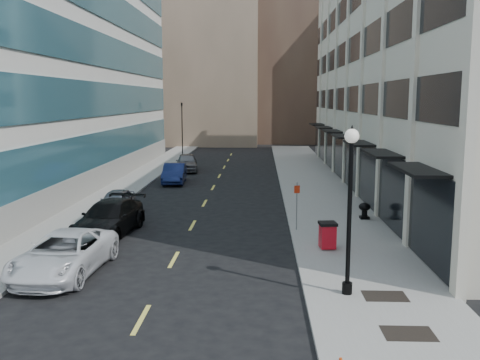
# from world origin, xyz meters

# --- Properties ---
(ground) EXTENTS (160.00, 160.00, 0.00)m
(ground) POSITION_xyz_m (0.00, 0.00, 0.00)
(ground) COLOR black
(ground) RESTS_ON ground
(sidewalk_right) EXTENTS (5.00, 80.00, 0.15)m
(sidewalk_right) POSITION_xyz_m (7.50, 20.00, 0.07)
(sidewalk_right) COLOR gray
(sidewalk_right) RESTS_ON ground
(sidewalk_left) EXTENTS (3.00, 80.00, 0.15)m
(sidewalk_left) POSITION_xyz_m (-6.50, 20.00, 0.07)
(sidewalk_left) COLOR gray
(sidewalk_left) RESTS_ON ground
(building_right) EXTENTS (15.30, 46.50, 18.25)m
(building_right) POSITION_xyz_m (16.94, 26.99, 8.99)
(building_right) COLOR beige
(building_right) RESTS_ON ground
(building_left) EXTENTS (16.14, 46.00, 20.00)m
(building_left) POSITION_xyz_m (-15.95, 27.00, 9.99)
(building_left) COLOR silver
(building_left) RESTS_ON ground
(skyline_tan_near) EXTENTS (14.00, 18.00, 28.00)m
(skyline_tan_near) POSITION_xyz_m (-4.00, 68.00, 14.00)
(skyline_tan_near) COLOR #947A61
(skyline_tan_near) RESTS_ON ground
(skyline_brown) EXTENTS (12.00, 16.00, 34.00)m
(skyline_brown) POSITION_xyz_m (8.00, 72.00, 17.00)
(skyline_brown) COLOR brown
(skyline_brown) RESTS_ON ground
(skyline_tan_far) EXTENTS (12.00, 14.00, 22.00)m
(skyline_tan_far) POSITION_xyz_m (-14.00, 78.00, 11.00)
(skyline_tan_far) COLOR #947A61
(skyline_tan_far) RESTS_ON ground
(skyline_stone) EXTENTS (10.00, 14.00, 20.00)m
(skyline_stone) POSITION_xyz_m (18.00, 66.00, 10.00)
(skyline_stone) COLOR beige
(skyline_stone) RESTS_ON ground
(grate_mid) EXTENTS (1.40, 1.00, 0.01)m
(grate_mid) POSITION_xyz_m (7.60, 1.00, 0.15)
(grate_mid) COLOR black
(grate_mid) RESTS_ON sidewalk_right
(grate_far) EXTENTS (1.40, 1.00, 0.01)m
(grate_far) POSITION_xyz_m (7.60, 3.80, 0.15)
(grate_far) COLOR black
(grate_far) RESTS_ON sidewalk_right
(road_centerline) EXTENTS (0.15, 68.20, 0.01)m
(road_centerline) POSITION_xyz_m (0.00, 17.00, 0.01)
(road_centerline) COLOR #D8CC4C
(road_centerline) RESTS_ON ground
(traffic_signal) EXTENTS (0.66, 0.66, 6.98)m
(traffic_signal) POSITION_xyz_m (-5.50, 48.00, 5.72)
(traffic_signal) COLOR black
(traffic_signal) RESTS_ON ground
(car_white_van) EXTENTS (2.93, 5.78, 1.57)m
(car_white_van) POSITION_xyz_m (-3.78, 6.00, 0.78)
(car_white_van) COLOR silver
(car_white_van) RESTS_ON ground
(car_black_pickup) EXTENTS (2.85, 5.77, 1.61)m
(car_black_pickup) POSITION_xyz_m (-3.78, 11.95, 0.81)
(car_black_pickup) COLOR black
(car_black_pickup) RESTS_ON ground
(car_silver_sedan) EXTENTS (1.70, 3.94, 1.33)m
(car_silver_sedan) POSITION_xyz_m (-4.80, 17.03, 0.66)
(car_silver_sedan) COLOR gray
(car_silver_sedan) RESTS_ON ground
(car_blue_sedan) EXTENTS (1.94, 4.74, 1.53)m
(car_blue_sedan) POSITION_xyz_m (-3.20, 28.00, 0.76)
(car_blue_sedan) COLOR #151F4F
(car_blue_sedan) RESTS_ON ground
(car_grey_sedan) EXTENTS (2.49, 4.95, 1.62)m
(car_grey_sedan) POSITION_xyz_m (-3.20, 35.00, 0.81)
(car_grey_sedan) COLOR slate
(car_grey_sedan) RESTS_ON ground
(trash_bin) EXTENTS (0.80, 0.85, 1.16)m
(trash_bin) POSITION_xyz_m (6.40, 9.35, 0.78)
(trash_bin) COLOR #B10B18
(trash_bin) RESTS_ON sidewalk_right
(lamppost) EXTENTS (0.46, 0.46, 5.55)m
(lamppost) POSITION_xyz_m (6.40, 4.00, 3.41)
(lamppost) COLOR black
(lamppost) RESTS_ON sidewalk_right
(sign_post) EXTENTS (0.27, 0.09, 2.35)m
(sign_post) POSITION_xyz_m (5.30, 12.69, 1.67)
(sign_post) COLOR slate
(sign_post) RESTS_ON sidewalk_right
(urn_planter) EXTENTS (0.63, 0.63, 0.87)m
(urn_planter) POSITION_xyz_m (9.10, 15.27, 0.68)
(urn_planter) COLOR black
(urn_planter) RESTS_ON sidewalk_right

